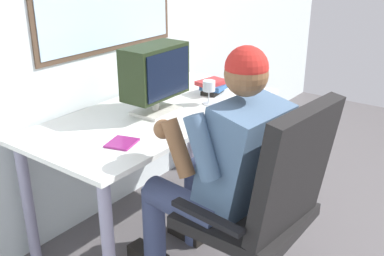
{
  "coord_description": "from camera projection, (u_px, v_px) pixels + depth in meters",
  "views": [
    {
      "loc": [
        -2.08,
        0.66,
        1.65
      ],
      "look_at": [
        -0.38,
        1.92,
        0.79
      ],
      "focal_mm": 42.5,
      "sensor_mm": 36.0,
      "label": 1
    }
  ],
  "objects": [
    {
      "name": "office_chair",
      "position": [
        268.0,
        199.0,
        2.02
      ],
      "size": [
        0.65,
        0.65,
        1.06
      ],
      "color": "black",
      "rests_on": "ground"
    },
    {
      "name": "desk",
      "position": [
        159.0,
        128.0,
        2.66
      ],
      "size": [
        1.58,
        0.75,
        0.75
      ],
      "color": "gray",
      "rests_on": "ground"
    },
    {
      "name": "crt_monitor",
      "position": [
        155.0,
        73.0,
        2.51
      ],
      "size": [
        0.39,
        0.2,
        0.39
      ],
      "color": "beige",
      "rests_on": "desk"
    },
    {
      "name": "book_stack",
      "position": [
        212.0,
        86.0,
        2.92
      ],
      "size": [
        0.2,
        0.17,
        0.09
      ],
      "color": "black",
      "rests_on": "desk"
    },
    {
      "name": "wine_glass",
      "position": [
        209.0,
        87.0,
        2.7
      ],
      "size": [
        0.08,
        0.08,
        0.14
      ],
      "color": "silver",
      "rests_on": "desk"
    },
    {
      "name": "person_seated",
      "position": [
        220.0,
        166.0,
        2.16
      ],
      "size": [
        0.55,
        0.8,
        1.26
      ],
      "color": "#3F4970",
      "rests_on": "ground"
    },
    {
      "name": "cd_case",
      "position": [
        122.0,
        143.0,
        2.19
      ],
      "size": [
        0.17,
        0.16,
        0.01
      ],
      "color": "#851F67",
      "rests_on": "desk"
    }
  ]
}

